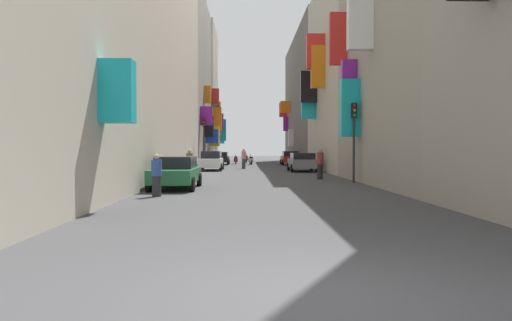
% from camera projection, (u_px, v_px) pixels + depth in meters
% --- Properties ---
extents(ground_plane, '(140.00, 140.00, 0.00)m').
position_uv_depth(ground_plane, '(256.00, 170.00, 35.12)').
color(ground_plane, '#424244').
extents(building_left_near, '(6.95, 33.27, 14.74)m').
position_uv_depth(building_left_near, '(99.00, 33.00, 21.38)').
color(building_left_near, '#BCB29E').
rests_on(building_left_near, ground).
extents(building_left_mid_a, '(7.31, 8.50, 19.71)m').
position_uv_depth(building_left_mid_a, '(172.00, 65.00, 42.19)').
color(building_left_mid_a, gray).
rests_on(building_left_mid_a, ground).
extents(building_left_mid_b, '(7.13, 5.03, 17.14)m').
position_uv_depth(building_left_mid_b, '(182.00, 88.00, 48.99)').
color(building_left_mid_b, gray).
rests_on(building_left_mid_b, ground).
extents(building_left_mid_c, '(7.19, 3.48, 16.05)m').
position_uv_depth(building_left_mid_c, '(188.00, 97.00, 53.25)').
color(building_left_mid_c, slate).
rests_on(building_left_mid_c, ground).
extents(building_left_far, '(7.39, 9.72, 18.21)m').
position_uv_depth(building_left_far, '(194.00, 95.00, 59.82)').
color(building_left_far, '#9E9384').
rests_on(building_left_far, ground).
extents(building_right_mid_a, '(7.13, 13.22, 12.90)m').
position_uv_depth(building_right_mid_a, '(429.00, 51.00, 20.98)').
color(building_right_mid_a, '#9E9384').
rests_on(building_right_mid_a, ground).
extents(building_right_mid_b, '(7.35, 13.65, 14.95)m').
position_uv_depth(building_right_mid_b, '(358.00, 76.00, 34.37)').
color(building_right_mid_b, '#BCB29E').
rests_on(building_right_mid_b, ground).
extents(building_right_mid_c, '(7.28, 23.90, 15.27)m').
position_uv_depth(building_right_mid_c, '(319.00, 100.00, 53.14)').
color(building_right_mid_c, slate).
rests_on(building_right_mid_c, ground).
extents(parked_car_black, '(2.03, 4.07, 1.37)m').
position_uv_depth(parked_car_black, '(220.00, 158.00, 47.46)').
color(parked_car_black, black).
rests_on(parked_car_black, ground).
extents(parked_car_red, '(1.92, 3.92, 1.47)m').
position_uv_depth(parked_car_red, '(290.00, 158.00, 46.50)').
color(parked_car_red, '#B21E1E').
rests_on(parked_car_red, ground).
extents(parked_car_green, '(1.93, 4.04, 1.39)m').
position_uv_depth(parked_car_green, '(176.00, 172.00, 18.94)').
color(parked_car_green, '#236638').
rests_on(parked_car_green, ground).
extents(parked_car_white, '(1.85, 4.40, 1.53)m').
position_uv_depth(parked_car_white, '(211.00, 160.00, 35.02)').
color(parked_car_white, white).
rests_on(parked_car_white, ground).
extents(parked_car_grey, '(2.01, 4.19, 1.40)m').
position_uv_depth(parked_car_grey, '(302.00, 162.00, 33.28)').
color(parked_car_grey, slate).
rests_on(parked_car_grey, ground).
extents(scooter_red, '(0.46, 1.87, 1.13)m').
position_uv_depth(scooter_red, '(236.00, 160.00, 49.65)').
color(scooter_red, red).
rests_on(scooter_red, ground).
extents(scooter_orange, '(0.49, 1.84, 1.13)m').
position_uv_depth(scooter_orange, '(246.00, 159.00, 55.30)').
color(scooter_orange, orange).
rests_on(scooter_orange, ground).
extents(scooter_white, '(0.55, 1.79, 1.13)m').
position_uv_depth(scooter_white, '(251.00, 160.00, 47.60)').
color(scooter_white, silver).
rests_on(scooter_white, ground).
extents(pedestrian_crossing, '(0.47, 0.47, 1.73)m').
position_uv_depth(pedestrian_crossing, '(244.00, 159.00, 37.72)').
color(pedestrian_crossing, '#3B3B3B').
rests_on(pedestrian_crossing, ground).
extents(pedestrian_near_left, '(0.41, 0.41, 1.69)m').
position_uv_depth(pedestrian_near_left, '(190.00, 164.00, 25.27)').
color(pedestrian_near_left, '#292929').
rests_on(pedestrian_near_left, ground).
extents(pedestrian_near_right, '(0.43, 0.43, 1.75)m').
position_uv_depth(pedestrian_near_right, '(320.00, 164.00, 24.73)').
color(pedestrian_near_right, '#242424').
rests_on(pedestrian_near_right, ground).
extents(pedestrian_mid_street, '(0.52, 0.52, 1.54)m').
position_uv_depth(pedestrian_mid_street, '(157.00, 176.00, 15.79)').
color(pedestrian_mid_street, '#2C2C2C').
rests_on(pedestrian_mid_street, ground).
extents(traffic_light_near_corner, '(0.26, 0.34, 4.48)m').
position_uv_depth(traffic_light_near_corner, '(204.00, 134.00, 39.42)').
color(traffic_light_near_corner, '#2D2D2D').
rests_on(traffic_light_near_corner, ground).
extents(traffic_light_far_corner, '(0.26, 0.34, 4.03)m').
position_uv_depth(traffic_light_far_corner, '(354.00, 128.00, 22.06)').
color(traffic_light_far_corner, '#2D2D2D').
rests_on(traffic_light_far_corner, ground).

